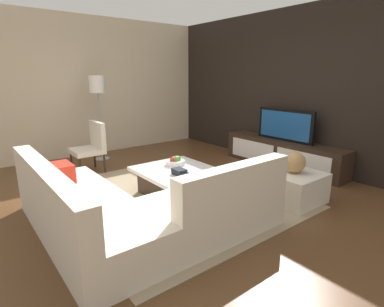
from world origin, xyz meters
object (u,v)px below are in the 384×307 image
sectional_couch (133,209)px  fruit_bowl (175,161)px  decorative_ball (294,162)px  television (285,125)px  accent_chair_near (92,144)px  media_console (283,154)px  coffee_table (177,181)px  floor_lamp (97,90)px  book_stack (180,172)px  ottoman (292,187)px

sectional_couch → fruit_bowl: sectional_couch is taller
fruit_bowl → decorative_ball: 1.64m
television → accent_chair_near: 3.41m
sectional_couch → decorative_ball: (0.53, 2.09, 0.27)m
fruit_bowl → media_console: bearing=82.8°
coffee_table → floor_lamp: (-2.46, -0.09, 1.16)m
television → floor_lamp: floor_lamp is taller
sectional_couch → accent_chair_near: 2.46m
television → floor_lamp: bearing=-136.9°
coffee_table → book_stack: book_stack is taller
coffee_table → ottoman: ottoman is taller
fruit_bowl → ottoman: bearing=37.3°
television → coffee_table: television is taller
fruit_bowl → book_stack: 0.45m
media_console → television: (-0.00, 0.00, 0.53)m
accent_chair_near → sectional_couch: bearing=-15.0°
television → ottoman: bearing=-49.7°
sectional_couch → ottoman: bearing=75.8°
sectional_couch → book_stack: 0.97m
accent_chair_near → decorative_ball: bearing=25.0°
television → fruit_bowl: 2.24m
sectional_couch → coffee_table: size_ratio=2.15×
floor_lamp → book_stack: size_ratio=7.49×
ottoman → fruit_bowl: 1.65m
sectional_couch → coffee_table: (-0.59, 1.00, -0.08)m
floor_lamp → ottoman: floor_lamp is taller
floor_lamp → coffee_table: bearing=2.2°
media_console → floor_lamp: (-2.56, -2.39, 1.12)m
accent_chair_near → fruit_bowl: size_ratio=3.11×
television → accent_chair_near: bearing=-124.1°
ottoman → book_stack: size_ratio=3.20×
sectional_couch → fruit_bowl: size_ratio=8.25×
fruit_bowl → decorative_ball: size_ratio=0.98×
sectional_couch → floor_lamp: floor_lamp is taller
coffee_table → floor_lamp: size_ratio=0.66×
accent_chair_near → ottoman: size_ratio=1.24×
television → accent_chair_near: size_ratio=1.29×
sectional_couch → fruit_bowl: bearing=125.2°
media_console → floor_lamp: bearing=-136.9°
coffee_table → decorative_ball: 1.60m
coffee_table → accent_chair_near: (-1.80, -0.52, 0.29)m
floor_lamp → decorative_ball: size_ratio=5.75×
book_stack → media_console: bearing=92.8°
decorative_ball → coffee_table: bearing=-135.9°
television → book_stack: size_ratio=5.15×
media_console → accent_chair_near: 3.41m
television → fruit_bowl: bearing=-97.2°
television → sectional_couch: 3.37m
sectional_couch → floor_lamp: bearing=163.5°
accent_chair_near → ottoman: (2.93, 1.61, -0.29)m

